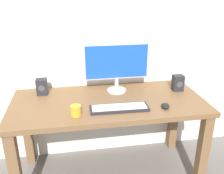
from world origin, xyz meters
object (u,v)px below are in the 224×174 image
(mouse, at_px, (165,106))
(coffee_mug, at_px, (76,111))
(speaker_left, at_px, (42,87))
(desk, at_px, (108,113))
(monitor, at_px, (117,64))
(speaker_right, at_px, (178,83))
(keyboard_primary, at_px, (119,108))

(mouse, distance_m, coffee_mug, 0.70)
(speaker_left, bearing_deg, coffee_mug, -58.19)
(desk, xyz_separation_m, coffee_mug, (-0.28, -0.22, 0.16))
(desk, distance_m, monitor, 0.44)
(speaker_right, height_order, speaker_left, speaker_right)
(speaker_right, relative_size, speaker_left, 1.01)
(monitor, distance_m, speaker_left, 0.69)
(speaker_left, height_order, coffee_mug, speaker_left)
(monitor, relative_size, mouse, 6.36)
(speaker_right, distance_m, speaker_left, 1.23)
(desk, height_order, mouse, mouse)
(mouse, bearing_deg, speaker_right, 65.99)
(mouse, relative_size, coffee_mug, 1.12)
(speaker_left, bearing_deg, monitor, -2.92)
(keyboard_primary, relative_size, mouse, 5.11)
(monitor, distance_m, mouse, 0.57)
(keyboard_primary, relative_size, speaker_right, 3.20)
(mouse, distance_m, speaker_right, 0.41)
(keyboard_primary, xyz_separation_m, speaker_left, (-0.62, 0.41, 0.06))
(mouse, bearing_deg, speaker_left, 168.14)
(speaker_right, height_order, coffee_mug, speaker_right)
(desk, relative_size, keyboard_primary, 3.50)
(desk, distance_m, coffee_mug, 0.39)
(keyboard_primary, distance_m, mouse, 0.37)
(speaker_right, bearing_deg, mouse, -126.37)
(mouse, relative_size, speaker_right, 0.63)
(monitor, bearing_deg, speaker_left, 177.08)
(mouse, height_order, coffee_mug, coffee_mug)
(speaker_right, xyz_separation_m, coffee_mug, (-0.94, -0.33, -0.03))
(monitor, xyz_separation_m, keyboard_primary, (-0.05, -0.38, -0.24))
(mouse, xyz_separation_m, coffee_mug, (-0.70, -0.01, 0.02))
(keyboard_primary, height_order, mouse, mouse)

